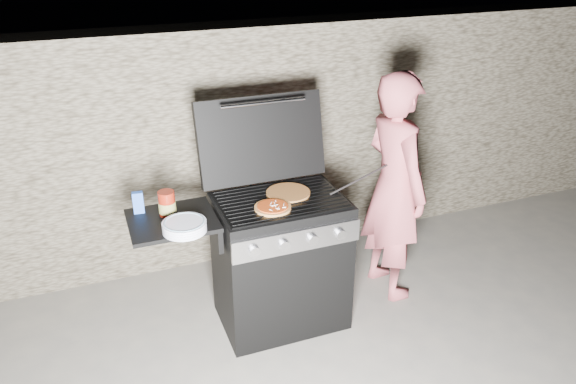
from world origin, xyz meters
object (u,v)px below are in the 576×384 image
object	(u,v)px
gas_grill	(244,269)
person	(394,187)
sauce_jar	(167,203)
pizza_topped	(273,207)

from	to	relation	value
gas_grill	person	distance (m)	1.17
sauce_jar	person	world-z (taller)	person
gas_grill	sauce_jar	size ratio (longest dim) A/B	8.86
pizza_topped	sauce_jar	bearing A→B (deg)	164.78
gas_grill	sauce_jar	distance (m)	0.68
person	gas_grill	bearing A→B (deg)	90.17
gas_grill	pizza_topped	size ratio (longest dim) A/B	6.08
gas_grill	person	bearing A→B (deg)	4.08
pizza_topped	person	size ratio (longest dim) A/B	0.14
gas_grill	person	xyz separation A→B (m)	(1.11, 0.08, 0.35)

